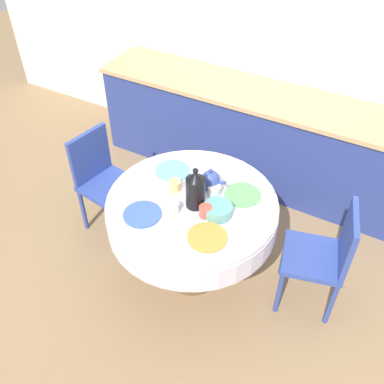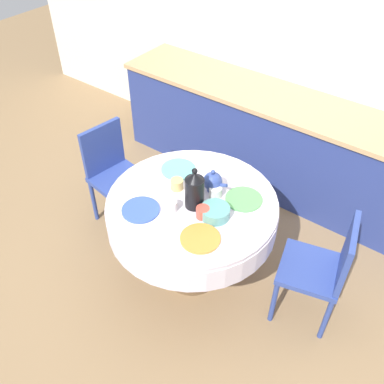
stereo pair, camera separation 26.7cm
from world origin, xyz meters
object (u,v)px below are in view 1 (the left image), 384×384
object	(u,v)px
chair_right	(102,178)
coffee_carafe	(195,190)
chair_left	(325,254)
teapot	(211,180)

from	to	relation	value
chair_right	coffee_carafe	world-z (taller)	coffee_carafe
chair_left	chair_right	xyz separation A→B (m)	(-1.81, -0.09, 0.00)
chair_left	teapot	bearing A→B (deg)	79.49
coffee_carafe	chair_right	bearing A→B (deg)	170.39
chair_left	teapot	world-z (taller)	teapot
chair_left	teapot	distance (m)	0.91
chair_right	teapot	world-z (taller)	teapot
chair_right	coffee_carafe	size ratio (longest dim) A/B	2.87
chair_left	coffee_carafe	distance (m)	0.98
coffee_carafe	teapot	distance (m)	0.20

